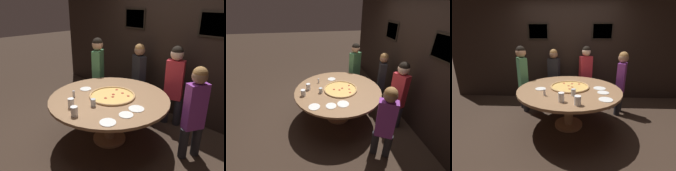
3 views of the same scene
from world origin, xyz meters
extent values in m
plane|color=#38281E|center=(0.00, 0.00, 0.00)|extent=(24.00, 24.00, 0.00)
cube|color=black|center=(0.00, 1.49, 1.30)|extent=(6.40, 0.06, 2.60)
cube|color=black|center=(-0.80, 1.45, 1.75)|extent=(0.52, 0.02, 0.40)
cube|color=slate|center=(-0.80, 1.45, 1.75)|extent=(0.46, 0.01, 0.34)
cube|color=black|center=(0.80, 1.45, 1.75)|extent=(0.52, 0.02, 0.40)
cube|color=#936B5B|center=(0.80, 1.45, 1.75)|extent=(0.46, 0.01, 0.34)
cylinder|color=#936B47|center=(0.00, 0.00, 0.72)|extent=(1.79, 1.79, 0.04)
cylinder|color=#936B47|center=(0.00, 0.00, 0.35)|extent=(0.16, 0.16, 0.70)
cylinder|color=#936B47|center=(0.00, 0.00, 0.02)|extent=(0.52, 0.52, 0.04)
cylinder|color=#EAB75B|center=(0.01, 0.05, 0.75)|extent=(0.66, 0.66, 0.01)
torus|color=tan|center=(0.01, 0.05, 0.76)|extent=(0.70, 0.70, 0.03)
cylinder|color=#A8281E|center=(0.06, 0.23, 0.75)|extent=(0.04, 0.04, 0.00)
cylinder|color=#A8281E|center=(0.05, 0.02, 0.75)|extent=(0.04, 0.04, 0.00)
cylinder|color=#A8281E|center=(-0.01, 0.09, 0.75)|extent=(0.04, 0.04, 0.00)
cylinder|color=#A8281E|center=(0.19, 0.21, 0.75)|extent=(0.04, 0.04, 0.00)
cylinder|color=#A8281E|center=(0.01, -0.08, 0.75)|extent=(0.04, 0.04, 0.00)
cylinder|color=#A8281E|center=(-0.10, 0.26, 0.75)|extent=(0.04, 0.04, 0.00)
cylinder|color=white|center=(0.12, -0.70, 0.80)|extent=(0.09, 0.09, 0.13)
cylinder|color=white|center=(-0.10, -0.60, 0.81)|extent=(0.08, 0.08, 0.13)
cylinder|color=silver|center=(0.07, -0.36, 0.79)|extent=(0.07, 0.07, 0.11)
cylinder|color=white|center=(-0.49, -0.07, 0.74)|extent=(0.18, 0.18, 0.01)
cylinder|color=white|center=(0.53, -0.51, 0.74)|extent=(0.20, 0.20, 0.01)
cylinder|color=white|center=(0.55, -0.22, 0.74)|extent=(0.19, 0.19, 0.01)
cylinder|color=white|center=(0.53, 0.00, 0.74)|extent=(0.21, 0.21, 0.01)
cylinder|color=silver|center=(-0.37, -0.38, 0.78)|extent=(0.04, 0.04, 0.08)
cylinder|color=#B7B7BC|center=(-0.37, -0.38, 0.83)|extent=(0.04, 0.04, 0.01)
cylinder|color=#232328|center=(-0.96, 0.55, 0.25)|extent=(0.18, 0.18, 0.50)
cylinder|color=#232328|center=(-1.08, 0.74, 0.25)|extent=(0.18, 0.18, 0.50)
cube|color=#4C8C59|center=(-1.02, 0.65, 0.84)|extent=(0.29, 0.34, 0.69)
sphere|color=tan|center=(-1.02, 0.65, 1.30)|extent=(0.21, 0.21, 0.21)
sphere|color=black|center=(-1.02, 0.65, 1.34)|extent=(0.20, 0.20, 0.20)
cylinder|color=#232328|center=(0.50, 1.18, 0.24)|extent=(0.17, 0.17, 0.49)
cylinder|color=#232328|center=(0.29, 1.11, 0.24)|extent=(0.17, 0.17, 0.49)
cube|color=red|center=(0.39, 1.14, 0.83)|extent=(0.33, 0.24, 0.68)
sphere|color=beige|center=(0.39, 1.14, 1.28)|extent=(0.21, 0.21, 0.21)
sphere|color=black|center=(0.39, 1.14, 1.31)|extent=(0.19, 0.19, 0.19)
cylinder|color=#232328|center=(1.12, 0.64, 0.23)|extent=(0.17, 0.17, 0.46)
cylinder|color=#232328|center=(1.03, 0.46, 0.23)|extent=(0.17, 0.17, 0.46)
cube|color=purple|center=(1.08, 0.55, 0.78)|extent=(0.26, 0.31, 0.64)
sphere|color=#8C664C|center=(1.08, 0.55, 1.21)|extent=(0.20, 0.20, 0.20)
sphere|color=#9E703D|center=(1.08, 0.55, 1.24)|extent=(0.18, 0.18, 0.18)
cylinder|color=#232328|center=(-0.29, 1.11, 0.23)|extent=(0.16, 0.16, 0.46)
cylinder|color=#232328|center=(-0.49, 1.18, 0.23)|extent=(0.16, 0.16, 0.46)
cube|color=#232328|center=(-0.39, 1.14, 0.79)|extent=(0.31, 0.23, 0.65)
sphere|color=#8C664C|center=(-0.39, 1.14, 1.21)|extent=(0.20, 0.20, 0.20)
sphere|color=#9E703D|center=(-0.39, 1.14, 1.25)|extent=(0.18, 0.18, 0.18)
camera|label=1|loc=(2.19, -2.02, 2.09)|focal=35.00mm
camera|label=2|loc=(2.66, -0.47, 2.32)|focal=24.00mm
camera|label=3|loc=(0.02, -2.50, 1.57)|focal=24.00mm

